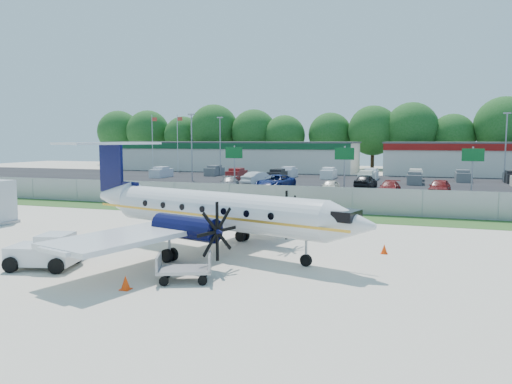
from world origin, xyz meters
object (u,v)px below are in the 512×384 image
(aircraft, at_px, (210,210))
(pushback_tug, at_px, (47,252))
(baggage_cart_near, at_px, (184,269))
(baggage_cart_far, at_px, (63,250))

(aircraft, relative_size, pushback_tug, 5.71)
(baggage_cart_near, relative_size, baggage_cart_far, 1.15)
(baggage_cart_far, bearing_deg, baggage_cart_near, -11.64)
(pushback_tug, relative_size, baggage_cart_far, 1.48)
(baggage_cart_near, bearing_deg, baggage_cart_far, 168.36)
(aircraft, relative_size, baggage_cart_far, 8.42)
(aircraft, xyz_separation_m, baggage_cart_near, (1.23, -5.37, -1.59))
(aircraft, height_order, pushback_tug, aircraft)
(pushback_tug, bearing_deg, aircraft, 44.88)
(pushback_tug, height_order, baggage_cart_far, pushback_tug)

